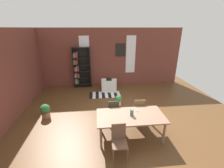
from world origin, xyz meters
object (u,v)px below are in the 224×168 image
dining_chair_near_left (119,140)px  bookshelf_tall (80,68)px  potted_plant_by_shelf (118,100)px  dining_chair_far_left (113,111)px  dining_chair_far_right (138,110)px  dining_table (131,118)px  armchair_white (109,85)px  vase_on_table (132,113)px  potted_plant_corner (45,110)px

dining_chair_near_left → bookshelf_tall: (-1.43, 5.32, 0.63)m
bookshelf_tall → potted_plant_by_shelf: bookshelf_tall is taller
dining_chair_far_left → bookshelf_tall: bookshelf_tall is taller
potted_plant_by_shelf → dining_chair_far_left: bearing=-105.9°
dining_chair_far_right → bookshelf_tall: 4.55m
dining_table → armchair_white: size_ratio=2.31×
vase_on_table → dining_chair_far_left: (-0.49, 0.75, -0.35)m
dining_chair_far_left → armchair_white: dining_chair_far_left is taller
dining_table → potted_plant_by_shelf: 2.19m
bookshelf_tall → armchair_white: (1.58, -0.71, -0.86)m
dining_chair_far_right → dining_chair_far_left: bearing=180.0°
potted_plant_corner → bookshelf_tall: bearing=70.3°
potted_plant_corner → dining_chair_near_left: bearing=-40.5°
dining_table → potted_plant_by_shelf: (-0.06, 2.14, -0.45)m
dining_chair_near_left → potted_plant_corner: dining_chair_near_left is taller
dining_chair_far_left → dining_chair_near_left: 1.49m
dining_chair_far_left → armchair_white: 3.14m
dining_chair_far_right → potted_plant_corner: 3.56m
dining_table → bookshelf_tall: bookshelf_tall is taller
armchair_white → potted_plant_corner: 3.63m
potted_plant_corner → potted_plant_by_shelf: bearing=13.3°
vase_on_table → armchair_white: (-0.35, 3.87, -0.59)m
dining_chair_far_right → dining_chair_near_left: 1.76m
bookshelf_tall → potted_plant_by_shelf: size_ratio=4.97×
dining_chair_far_left → armchair_white: bearing=87.4°
armchair_white → potted_plant_corner: armchair_white is taller
vase_on_table → potted_plant_by_shelf: vase_on_table is taller
vase_on_table → potted_plant_by_shelf: size_ratio=0.44×
vase_on_table → bookshelf_tall: bookshelf_tall is taller
dining_chair_near_left → potted_plant_corner: (-2.56, 2.18, -0.23)m
armchair_white → potted_plant_by_shelf: size_ratio=1.94×
dining_table → potted_plant_by_shelf: bearing=91.7°
dining_chair_far_left → potted_plant_corner: size_ratio=1.77×
dining_chair_far_right → vase_on_table: bearing=-120.0°
dining_chair_near_left → bookshelf_tall: bearing=105.1°
dining_chair_near_left → dining_chair_far_left: bearing=89.9°
dining_table → dining_chair_far_left: bearing=121.7°
dining_table → bookshelf_tall: 4.98m
dining_chair_far_left → dining_table: bearing=-58.3°
potted_plant_by_shelf → dining_chair_far_right: bearing=-69.4°
dining_chair_far_right → potted_plant_corner: (-3.48, 0.69, -0.23)m
potted_plant_corner → dining_table: bearing=-25.5°
dining_table → vase_on_table: vase_on_table is taller
dining_chair_near_left → potted_plant_by_shelf: bearing=82.1°
bookshelf_tall → potted_plant_corner: bookshelf_tall is taller
dining_chair_near_left → armchair_white: bearing=88.2°
dining_chair_far_left → potted_plant_by_shelf: size_ratio=2.06×
dining_chair_near_left → potted_plant_corner: bearing=139.5°
armchair_white → dining_chair_far_right: bearing=-75.9°
dining_table → dining_chair_far_right: 0.90m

